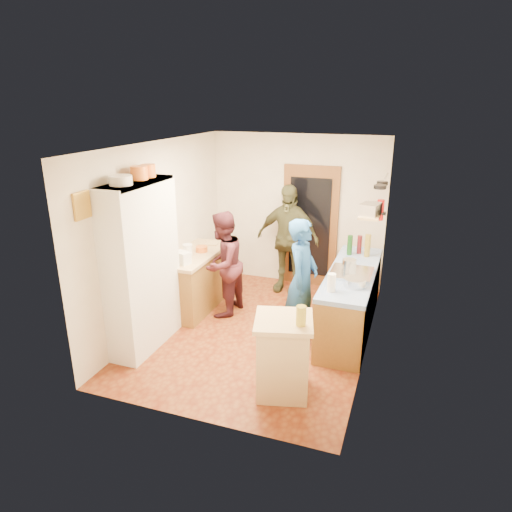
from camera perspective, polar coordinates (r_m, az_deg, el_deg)
The scene contains 44 objects.
floor at distance 6.59m, azimuth 0.30°, elevation -9.45°, with size 3.00×4.00×0.02m, color brown.
ceiling at distance 5.81m, azimuth 0.35°, elevation 13.87°, with size 3.00×4.00×0.02m, color silver.
wall_back at distance 7.93m, azimuth 5.13°, elevation 5.63°, with size 3.00×0.02×2.60m, color silver.
wall_front at distance 4.35m, azimuth -8.47°, elevation -6.18°, with size 3.00×0.02×2.60m, color silver.
wall_left at distance 6.70m, azimuth -11.98°, elevation 2.74°, with size 0.02×4.00×2.60m, color silver.
wall_right at distance 5.78m, azimuth 14.61°, elevation -0.11°, with size 0.02×4.00×2.60m, color silver.
door_frame at distance 7.90m, azimuth 6.76°, elevation 3.64°, with size 0.95×0.06×2.10m, color brown.
door_glass at distance 7.86m, azimuth 6.70°, elevation 3.58°, with size 0.70×0.02×1.70m, color black.
hutch_body at distance 6.01m, azimuth -14.03°, elevation -1.33°, with size 0.40×1.20×2.20m, color silver.
hutch_top_shelf at distance 5.74m, azimuth -14.91°, elevation 8.83°, with size 0.40×1.14×0.04m, color silver.
plate_stack at distance 5.50m, azimuth -16.56°, elevation 9.06°, with size 0.26×0.26×0.11m, color white.
orange_pot_a at distance 5.81m, azimuth -14.40°, elevation 10.03°, with size 0.21×0.21×0.17m, color orange.
orange_pot_b at distance 5.98m, azimuth -13.32°, elevation 10.33°, with size 0.18×0.18×0.16m, color orange.
left_counter_base at distance 7.21m, azimuth -7.55°, elevation -3.18°, with size 0.60×1.40×0.85m, color brown.
left_counter_top at distance 7.05m, azimuth -7.71°, elevation 0.20°, with size 0.64×1.44×0.05m, color #D9B97E.
toaster at distance 6.60m, azimuth -9.24°, elevation -0.20°, with size 0.23×0.15×0.17m, color white.
kettle at distance 6.95m, azimuth -8.54°, elevation 0.80°, with size 0.15×0.15×0.17m, color white.
orange_bowl at distance 7.08m, azimuth -6.81°, elevation 0.88°, with size 0.18×0.18×0.08m, color orange.
chopping_board at distance 7.44m, azimuth -5.92°, elevation 1.60°, with size 0.30×0.22×0.03m, color #D9B97E.
right_counter_base at distance 6.59m, azimuth 11.71°, elevation -5.68°, with size 0.60×2.20×0.84m, color brown.
right_counter_top at distance 6.42m, azimuth 11.98°, elevation -2.04°, with size 0.62×2.22×0.06m, color blue.
hob at distance 6.26m, azimuth 11.82°, elevation -2.08°, with size 0.55×0.58×0.04m, color silver.
pot_on_hob at distance 6.36m, azimuth 11.59°, elevation -0.95°, with size 0.19×0.19×0.12m, color silver.
bottle_a at distance 7.00m, azimuth 11.64°, elevation 1.35°, with size 0.08×0.08×0.30m, color #143F14.
bottle_b at distance 7.09m, azimuth 12.80°, elevation 1.41°, with size 0.07×0.07×0.28m, color #591419.
bottle_c at distance 6.97m, azimuth 13.77°, elevation 1.28°, with size 0.09×0.09×0.34m, color olive.
paper_towel at distance 5.65m, azimuth 9.42°, elevation -3.29°, with size 0.10×0.10×0.23m, color white.
mixing_bowl at distance 5.87m, azimuth 12.24°, elevation -3.24°, with size 0.28×0.28×0.11m, color silver.
island_base at distance 5.17m, azimuth 3.39°, elevation -12.61°, with size 0.55×0.55×0.86m, color #D9B97E.
island_top at distance 4.94m, azimuth 3.49°, elevation -8.12°, with size 0.62×0.62×0.05m, color #D9B97E.
cutting_board at distance 4.98m, azimuth 2.93°, elevation -7.74°, with size 0.35×0.28×0.02m, color white.
oil_jar at distance 4.77m, azimuth 5.66°, elevation -7.44°, with size 0.11×0.11×0.21m, color #AD9E2D.
pan_rail at distance 7.09m, azimuth 15.94°, elevation 9.55°, with size 0.02×0.02×0.65m, color silver.
pan_hang_a at distance 6.94m, azimuth 15.24°, elevation 8.33°, with size 0.18×0.18×0.05m, color black.
pan_hang_b at distance 7.14m, azimuth 15.37°, elevation 8.44°, with size 0.16×0.16×0.05m, color black.
pan_hang_c at distance 7.34m, azimuth 15.51°, elevation 8.78°, with size 0.17×0.17×0.05m, color black.
wall_shelf at distance 6.11m, azimuth 14.03°, elevation 4.90°, with size 0.26×0.42×0.03m, color #D9B97E.
radio at distance 6.09m, azimuth 14.10°, elevation 5.72°, with size 0.22×0.30×0.15m, color silver.
ext_bracket at distance 7.37m, azimuth 15.70°, elevation 5.15°, with size 0.06×0.10×0.04m, color black.
fire_extinguisher at distance 7.37m, azimuth 15.27°, elevation 5.58°, with size 0.11×0.11×0.32m, color red.
picture_frame at distance 5.29m, azimuth -20.93°, elevation 5.92°, with size 0.03×0.25×0.30m, color gold.
person_hob at distance 6.13m, azimuth 6.00°, elevation -3.09°, with size 0.61×0.40×1.68m, color #1D4C8F.
person_left at distance 6.83m, azimuth -3.81°, elevation -0.97°, with size 0.78×0.61×1.60m, color #411A21.
person_back at distance 7.62m, azimuth 4.04°, elevation 2.13°, with size 1.08×0.45×1.84m, color #3E3E24.
Camera 1 is at (1.90, -5.46, 3.15)m, focal length 32.00 mm.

